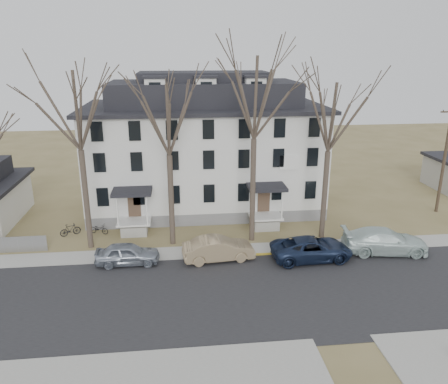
{
  "coord_description": "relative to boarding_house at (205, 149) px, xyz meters",
  "views": [
    {
      "loc": [
        -4.43,
        -20.37,
        13.91
      ],
      "look_at": [
        -1.22,
        9.0,
        4.19
      ],
      "focal_mm": 35.0,
      "sensor_mm": 36.0,
      "label": 1
    }
  ],
  "objects": [
    {
      "name": "bicycle_left",
      "position": [
        -8.77,
        -5.79,
        -4.97
      ],
      "size": [
        1.65,
        1.04,
        0.82
      ],
      "primitive_type": "imported",
      "rotation": [
        0.0,
        0.0,
        1.22
      ],
      "color": "black",
      "rests_on": "ground"
    },
    {
      "name": "utility_pole_far",
      "position": [
        20.5,
        -3.95,
        -0.47
      ],
      "size": [
        2.0,
        0.28,
        9.5
      ],
      "color": "#3D3023",
      "rests_on": "ground"
    },
    {
      "name": "ground",
      "position": [
        2.0,
        -17.95,
        -5.38
      ],
      "size": [
        120.0,
        120.0,
        0.0
      ],
      "primitive_type": "plane",
      "color": "olive",
      "rests_on": "ground"
    },
    {
      "name": "far_sidewalk",
      "position": [
        2.0,
        -9.95,
        -5.38
      ],
      "size": [
        120.0,
        2.0,
        0.08
      ],
      "primitive_type": "cube",
      "color": "#A09F97",
      "rests_on": "ground"
    },
    {
      "name": "main_road",
      "position": [
        2.0,
        -15.95,
        -5.38
      ],
      "size": [
        120.0,
        10.0,
        0.04
      ],
      "primitive_type": "cube",
      "color": "#27272A",
      "rests_on": "ground"
    },
    {
      "name": "bicycle_right",
      "position": [
        -10.94,
        -5.9,
        -4.9
      ],
      "size": [
        1.62,
        1.1,
        0.95
      ],
      "primitive_type": "imported",
      "rotation": [
        0.0,
        0.0,
        2.03
      ],
      "color": "black",
      "rests_on": "ground"
    },
    {
      "name": "yellow_curb",
      "position": [
        7.0,
        -10.85,
        -5.38
      ],
      "size": [
        14.0,
        0.25,
        0.06
      ],
      "primitive_type": "cube",
      "color": "gold",
      "rests_on": "ground"
    },
    {
      "name": "car_silver",
      "position": [
        -6.01,
        -11.17,
        -4.65
      ],
      "size": [
        4.29,
        1.73,
        1.46
      ],
      "primitive_type": "imported",
      "rotation": [
        0.0,
        0.0,
        1.57
      ],
      "color": "#919BA9",
      "rests_on": "ground"
    },
    {
      "name": "boarding_house",
      "position": [
        0.0,
        0.0,
        0.0
      ],
      "size": [
        20.8,
        12.36,
        12.05
      ],
      "color": "slate",
      "rests_on": "ground"
    },
    {
      "name": "tree_mid_left",
      "position": [
        -3.0,
        -8.15,
        4.22
      ],
      "size": [
        7.8,
        7.8,
        12.74
      ],
      "color": "#473B31",
      "rests_on": "ground"
    },
    {
      "name": "car_tan",
      "position": [
        0.15,
        -11.24,
        -4.57
      ],
      "size": [
        5.05,
        2.2,
        1.62
      ],
      "primitive_type": "imported",
      "rotation": [
        0.0,
        0.0,
        1.67
      ],
      "color": "#9C8562",
      "rests_on": "ground"
    },
    {
      "name": "car_white",
      "position": [
        12.04,
        -11.35,
        -4.51
      ],
      "size": [
        6.26,
        3.2,
        1.74
      ],
      "primitive_type": "imported",
      "rotation": [
        0.0,
        0.0,
        1.44
      ],
      "color": "silver",
      "rests_on": "ground"
    },
    {
      "name": "tree_far_left",
      "position": [
        -9.0,
        -8.15,
        4.96
      ],
      "size": [
        8.4,
        8.4,
        13.72
      ],
      "color": "#473B31",
      "rests_on": "ground"
    },
    {
      "name": "tree_center",
      "position": [
        3.0,
        -8.15,
        5.71
      ],
      "size": [
        9.0,
        9.0,
        14.7
      ],
      "color": "#473B31",
      "rests_on": "ground"
    },
    {
      "name": "car_navy",
      "position": [
        6.54,
        -11.85,
        -4.6
      ],
      "size": [
        5.71,
        2.82,
        1.56
      ],
      "primitive_type": "imported",
      "rotation": [
        0.0,
        0.0,
        1.61
      ],
      "color": "#192440",
      "rests_on": "ground"
    },
    {
      "name": "tree_mid_right",
      "position": [
        8.5,
        -8.15,
        4.22
      ],
      "size": [
        7.8,
        7.8,
        12.74
      ],
      "color": "#473B31",
      "rests_on": "ground"
    }
  ]
}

